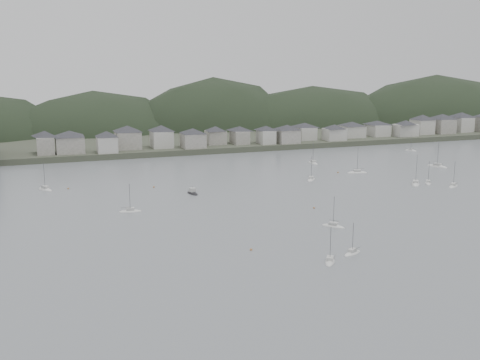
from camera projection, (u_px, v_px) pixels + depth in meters
name	position (u px, v px, depth m)	size (l,w,h in m)	color
ground	(342.00, 262.00, 140.81)	(900.00, 900.00, 0.00)	slate
far_shore_land	(137.00, 128.00, 412.48)	(900.00, 250.00, 3.00)	#383D2D
forested_ridge	(152.00, 150.00, 393.08)	(851.55, 103.94, 102.57)	black
waterfront_town	(260.00, 133.00, 324.73)	(451.48, 28.46, 12.92)	gray
moored_fleet	(291.00, 193.00, 213.28)	(268.83, 152.35, 13.57)	silver
motor_launch_far	(192.00, 193.00, 213.56)	(3.93, 7.51, 3.72)	black
mooring_buoys	(241.00, 202.00, 199.79)	(191.69, 93.10, 0.70)	#AC6F39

